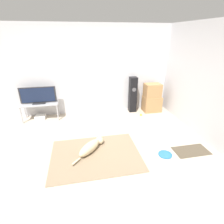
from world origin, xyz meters
TOP-DOWN VIEW (x-y plane):
  - ground_plane at (0.00, 0.00)m, footprint 12.00×12.00m
  - wall_back at (0.00, 2.10)m, footprint 8.00×0.06m
  - wall_right at (2.60, 0.00)m, footprint 0.06×8.00m
  - area_rug at (0.05, -0.16)m, footprint 1.78×1.34m
  - dog at (-0.02, -0.01)m, footprint 0.70×0.74m
  - frisbee at (1.43, -0.44)m, footprint 0.28×0.28m
  - cardboard_box_lower at (2.05, 1.75)m, footprint 0.54×0.40m
  - cardboard_box_upper at (2.03, 1.75)m, footprint 0.48×0.36m
  - floor_speaker at (1.44, 1.86)m, footprint 0.22×0.22m
  - tv_stand at (-1.30, 1.81)m, footprint 1.01×0.42m
  - tv at (-1.30, 1.81)m, footprint 0.95×0.20m
  - tennis_ball_by_boxes at (1.59, 1.45)m, footprint 0.07×0.07m
  - tennis_ball_near_speaker at (1.46, 1.80)m, footprint 0.07×0.07m
  - game_console at (-1.35, 1.83)m, footprint 0.29×0.27m
  - door_mat at (2.04, -0.42)m, footprint 0.74×0.40m

SIDE VIEW (x-z plane):
  - ground_plane at x=0.00m, z-range 0.00..0.00m
  - door_mat at x=2.04m, z-range 0.00..0.01m
  - area_rug at x=0.05m, z-range 0.00..0.01m
  - frisbee at x=1.43m, z-range 0.00..0.03m
  - tennis_ball_by_boxes at x=1.59m, z-range 0.00..0.07m
  - tennis_ball_near_speaker at x=1.46m, z-range 0.00..0.07m
  - game_console at x=-1.35m, z-range 0.00..0.09m
  - dog at x=-0.02m, z-range 0.00..0.23m
  - cardboard_box_lower at x=2.05m, z-range 0.00..0.48m
  - tv_stand at x=-1.30m, z-range 0.18..0.66m
  - floor_speaker at x=1.44m, z-range 0.00..1.09m
  - cardboard_box_upper at x=2.03m, z-range 0.48..0.89m
  - tv at x=-1.30m, z-range 0.48..0.95m
  - wall_back at x=0.00m, z-range 0.00..2.55m
  - wall_right at x=2.60m, z-range 0.00..2.55m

